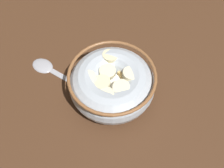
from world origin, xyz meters
TOP-DOWN VIEW (x-y plane):
  - ground_plane at (0.00, 0.00)cm, footprint 112.55×112.55cm
  - cereal_bowl at (-0.00, 0.01)cm, footprint 15.51×15.51cm
  - spoon at (10.78, 6.97)cm, footprint 16.85×8.69cm

SIDE VIEW (x-z plane):
  - ground_plane at x=0.00cm, z-range -2.00..0.00cm
  - spoon at x=10.78cm, z-range -0.06..0.74cm
  - cereal_bowl at x=0.00cm, z-range 0.19..6.37cm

